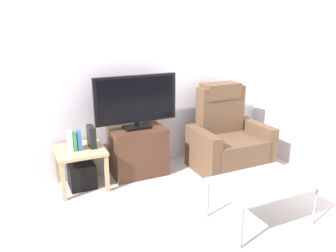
{
  "coord_description": "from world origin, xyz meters",
  "views": [
    {
      "loc": [
        -1.42,
        -2.81,
        1.86
      ],
      "look_at": [
        0.11,
        0.5,
        0.7
      ],
      "focal_mm": 35.49,
      "sensor_mm": 36.0,
      "label": 1
    }
  ],
  "objects_px": {
    "book_leftmost": "(70,141)",
    "subwoofer_box": "(82,175)",
    "television": "(136,101)",
    "game_console": "(91,136)",
    "book_middle": "(74,141)",
    "coffee_table": "(262,184)",
    "book_rightmost": "(79,140)",
    "cell_phone": "(272,178)",
    "tv_stand": "(138,151)",
    "side_table": "(80,155)",
    "recliner_armchair": "(228,139)"
  },
  "relations": [
    {
      "from": "tv_stand",
      "to": "game_console",
      "type": "bearing_deg",
      "value": -175.21
    },
    {
      "from": "recliner_armchair",
      "to": "subwoofer_box",
      "type": "relative_size",
      "value": 3.67
    },
    {
      "from": "book_middle",
      "to": "coffee_table",
      "type": "bearing_deg",
      "value": -43.63
    },
    {
      "from": "tv_stand",
      "to": "game_console",
      "type": "height_order",
      "value": "game_console"
    },
    {
      "from": "tv_stand",
      "to": "book_leftmost",
      "type": "distance_m",
      "value": 0.88
    },
    {
      "from": "recliner_armchair",
      "to": "subwoofer_box",
      "type": "bearing_deg",
      "value": -175.18
    },
    {
      "from": "recliner_armchair",
      "to": "subwoofer_box",
      "type": "xyz_separation_m",
      "value": [
        -1.88,
        0.2,
        -0.23
      ]
    },
    {
      "from": "book_leftmost",
      "to": "coffee_table",
      "type": "xyz_separation_m",
      "value": [
        1.52,
        -1.41,
        -0.21
      ]
    },
    {
      "from": "book_leftmost",
      "to": "book_rightmost",
      "type": "distance_m",
      "value": 0.1
    },
    {
      "from": "tv_stand",
      "to": "subwoofer_box",
      "type": "relative_size",
      "value": 2.26
    },
    {
      "from": "book_leftmost",
      "to": "book_middle",
      "type": "relative_size",
      "value": 1.15
    },
    {
      "from": "book_middle",
      "to": "recliner_armchair",
      "type": "bearing_deg",
      "value": -5.38
    },
    {
      "from": "subwoofer_box",
      "to": "coffee_table",
      "type": "bearing_deg",
      "value": -45.09
    },
    {
      "from": "side_table",
      "to": "subwoofer_box",
      "type": "bearing_deg",
      "value": 180.0
    },
    {
      "from": "book_middle",
      "to": "cell_phone",
      "type": "xyz_separation_m",
      "value": [
        1.61,
        -1.4,
        -0.16
      ]
    },
    {
      "from": "tv_stand",
      "to": "subwoofer_box",
      "type": "bearing_deg",
      "value": -175.38
    },
    {
      "from": "subwoofer_box",
      "to": "game_console",
      "type": "relative_size",
      "value": 1.2
    },
    {
      "from": "book_leftmost",
      "to": "cell_phone",
      "type": "height_order",
      "value": "book_leftmost"
    },
    {
      "from": "television",
      "to": "game_console",
      "type": "xyz_separation_m",
      "value": [
        -0.58,
        -0.07,
        -0.35
      ]
    },
    {
      "from": "cell_phone",
      "to": "television",
      "type": "bearing_deg",
      "value": 128.18
    },
    {
      "from": "tv_stand",
      "to": "book_leftmost",
      "type": "height_order",
      "value": "book_leftmost"
    },
    {
      "from": "television",
      "to": "book_leftmost",
      "type": "distance_m",
      "value": 0.9
    },
    {
      "from": "cell_phone",
      "to": "side_table",
      "type": "bearing_deg",
      "value": 146.71
    },
    {
      "from": "game_console",
      "to": "recliner_armchair",
      "type": "bearing_deg",
      "value": -6.97
    },
    {
      "from": "book_leftmost",
      "to": "game_console",
      "type": "xyz_separation_m",
      "value": [
        0.24,
        0.03,
        0.0
      ]
    },
    {
      "from": "recliner_armchair",
      "to": "cell_phone",
      "type": "bearing_deg",
      "value": -94.09
    },
    {
      "from": "side_table",
      "to": "book_rightmost",
      "type": "relative_size",
      "value": 2.4
    },
    {
      "from": "recliner_armchair",
      "to": "subwoofer_box",
      "type": "height_order",
      "value": "recliner_armchair"
    },
    {
      "from": "television",
      "to": "book_rightmost",
      "type": "distance_m",
      "value": 0.81
    },
    {
      "from": "recliner_armchair",
      "to": "coffee_table",
      "type": "relative_size",
      "value": 1.2
    },
    {
      "from": "television",
      "to": "book_leftmost",
      "type": "bearing_deg",
      "value": -173.25
    },
    {
      "from": "book_rightmost",
      "to": "game_console",
      "type": "bearing_deg",
      "value": 11.56
    },
    {
      "from": "side_table",
      "to": "subwoofer_box",
      "type": "height_order",
      "value": "side_table"
    },
    {
      "from": "book_rightmost",
      "to": "coffee_table",
      "type": "height_order",
      "value": "book_rightmost"
    },
    {
      "from": "tv_stand",
      "to": "book_rightmost",
      "type": "xyz_separation_m",
      "value": [
        -0.72,
        -0.08,
        0.29
      ]
    },
    {
      "from": "side_table",
      "to": "book_leftmost",
      "type": "xyz_separation_m",
      "value": [
        -0.1,
        -0.02,
        0.19
      ]
    },
    {
      "from": "tv_stand",
      "to": "cell_phone",
      "type": "height_order",
      "value": "tv_stand"
    },
    {
      "from": "television",
      "to": "game_console",
      "type": "distance_m",
      "value": 0.68
    },
    {
      "from": "book_leftmost",
      "to": "subwoofer_box",
      "type": "bearing_deg",
      "value": 11.31
    },
    {
      "from": "tv_stand",
      "to": "book_middle",
      "type": "height_order",
      "value": "book_middle"
    },
    {
      "from": "recliner_armchair",
      "to": "game_console",
      "type": "relative_size",
      "value": 4.39
    },
    {
      "from": "recliner_armchair",
      "to": "game_console",
      "type": "xyz_separation_m",
      "value": [
        -1.73,
        0.21,
        0.23
      ]
    },
    {
      "from": "recliner_armchair",
      "to": "book_leftmost",
      "type": "xyz_separation_m",
      "value": [
        -1.98,
        0.18,
        0.22
      ]
    },
    {
      "from": "book_rightmost",
      "to": "cell_phone",
      "type": "xyz_separation_m",
      "value": [
        1.55,
        -1.4,
        -0.17
      ]
    },
    {
      "from": "side_table",
      "to": "coffee_table",
      "type": "distance_m",
      "value": 2.01
    },
    {
      "from": "book_leftmost",
      "to": "book_middle",
      "type": "xyz_separation_m",
      "value": [
        0.05,
        0.0,
        -0.02
      ]
    },
    {
      "from": "book_middle",
      "to": "book_rightmost",
      "type": "distance_m",
      "value": 0.05
    },
    {
      "from": "book_leftmost",
      "to": "tv_stand",
      "type": "bearing_deg",
      "value": 5.44
    },
    {
      "from": "coffee_table",
      "to": "recliner_armchair",
      "type": "bearing_deg",
      "value": 69.49
    },
    {
      "from": "book_middle",
      "to": "game_console",
      "type": "distance_m",
      "value": 0.2
    }
  ]
}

